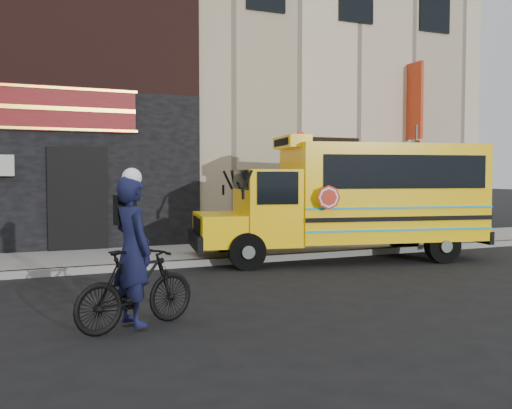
{
  "coord_description": "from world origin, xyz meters",
  "views": [
    {
      "loc": [
        -4.74,
        -9.45,
        2.03
      ],
      "look_at": [
        0.13,
        1.85,
        1.39
      ],
      "focal_mm": 40.0,
      "sensor_mm": 36.0,
      "label": 1
    }
  ],
  "objects_px": {
    "bicycle": "(136,289)",
    "cyclist": "(133,254)",
    "sign_pole": "(416,181)",
    "school_bus": "(355,197)"
  },
  "relations": [
    {
      "from": "sign_pole",
      "to": "bicycle",
      "type": "bearing_deg",
      "value": -149.92
    },
    {
      "from": "sign_pole",
      "to": "bicycle",
      "type": "distance_m",
      "value": 9.98
    },
    {
      "from": "bicycle",
      "to": "cyclist",
      "type": "distance_m",
      "value": 0.45
    },
    {
      "from": "cyclist",
      "to": "school_bus",
      "type": "bearing_deg",
      "value": -73.44
    },
    {
      "from": "sign_pole",
      "to": "cyclist",
      "type": "bearing_deg",
      "value": -150.23
    },
    {
      "from": "sign_pole",
      "to": "cyclist",
      "type": "distance_m",
      "value": 9.94
    },
    {
      "from": "bicycle",
      "to": "cyclist",
      "type": "xyz_separation_m",
      "value": [
        -0.03,
        0.04,
        0.45
      ]
    },
    {
      "from": "school_bus",
      "to": "sign_pole",
      "type": "height_order",
      "value": "sign_pole"
    },
    {
      "from": "bicycle",
      "to": "cyclist",
      "type": "height_order",
      "value": "cyclist"
    },
    {
      "from": "bicycle",
      "to": "cyclist",
      "type": "relative_size",
      "value": 0.9
    }
  ]
}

